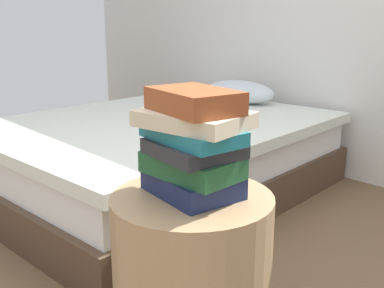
{
  "coord_description": "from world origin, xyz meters",
  "views": [
    {
      "loc": [
        0.85,
        -0.79,
        1.02
      ],
      "look_at": [
        0.0,
        0.0,
        0.71
      ],
      "focal_mm": 42.1,
      "sensor_mm": 36.0,
      "label": 1
    }
  ],
  "objects_px": {
    "book_forest": "(194,165)",
    "book_rust": "(195,100)",
    "book_navy": "(192,183)",
    "book_charcoal": "(195,148)",
    "side_table": "(192,286)",
    "book_cream": "(194,119)",
    "book_teal": "(193,134)",
    "bed": "(162,155)"
  },
  "relations": [
    {
      "from": "side_table",
      "to": "book_forest",
      "type": "distance_m",
      "value": 0.37
    },
    {
      "from": "book_navy",
      "to": "book_forest",
      "type": "bearing_deg",
      "value": -20.31
    },
    {
      "from": "side_table",
      "to": "book_charcoal",
      "type": "xyz_separation_m",
      "value": [
        0.01,
        0.0,
        0.42
      ]
    },
    {
      "from": "book_forest",
      "to": "book_charcoal",
      "type": "bearing_deg",
      "value": 27.8
    },
    {
      "from": "book_navy",
      "to": "book_charcoal",
      "type": "relative_size",
      "value": 1.09
    },
    {
      "from": "bed",
      "to": "book_navy",
      "type": "bearing_deg",
      "value": -40.26
    },
    {
      "from": "side_table",
      "to": "book_navy",
      "type": "bearing_deg",
      "value": 133.83
    },
    {
      "from": "book_charcoal",
      "to": "book_teal",
      "type": "height_order",
      "value": "book_teal"
    },
    {
      "from": "side_table",
      "to": "book_teal",
      "type": "height_order",
      "value": "book_teal"
    },
    {
      "from": "book_navy",
      "to": "book_charcoal",
      "type": "height_order",
      "value": "book_charcoal"
    },
    {
      "from": "book_forest",
      "to": "book_cream",
      "type": "height_order",
      "value": "book_cream"
    },
    {
      "from": "book_teal",
      "to": "book_navy",
      "type": "bearing_deg",
      "value": 147.79
    },
    {
      "from": "book_teal",
      "to": "book_cream",
      "type": "xyz_separation_m",
      "value": [
        -0.0,
        0.01,
        0.04
      ]
    },
    {
      "from": "book_cream",
      "to": "book_forest",
      "type": "bearing_deg",
      "value": -55.35
    },
    {
      "from": "side_table",
      "to": "book_navy",
      "type": "relative_size",
      "value": 2.27
    },
    {
      "from": "side_table",
      "to": "book_cream",
      "type": "height_order",
      "value": "book_cream"
    },
    {
      "from": "book_navy",
      "to": "book_rust",
      "type": "relative_size",
      "value": 1.02
    },
    {
      "from": "book_forest",
      "to": "book_teal",
      "type": "height_order",
      "value": "book_teal"
    },
    {
      "from": "book_charcoal",
      "to": "book_cream",
      "type": "distance_m",
      "value": 0.08
    },
    {
      "from": "book_navy",
      "to": "book_teal",
      "type": "distance_m",
      "value": 0.15
    },
    {
      "from": "book_forest",
      "to": "book_charcoal",
      "type": "xyz_separation_m",
      "value": [
        0.0,
        0.0,
        0.05
      ]
    },
    {
      "from": "book_forest",
      "to": "book_cream",
      "type": "relative_size",
      "value": 0.92
    },
    {
      "from": "book_charcoal",
      "to": "book_rust",
      "type": "xyz_separation_m",
      "value": [
        0.0,
        0.0,
        0.13
      ]
    },
    {
      "from": "book_cream",
      "to": "book_rust",
      "type": "bearing_deg",
      "value": -30.15
    },
    {
      "from": "side_table",
      "to": "book_forest",
      "type": "bearing_deg",
      "value": 34.57
    },
    {
      "from": "side_table",
      "to": "book_cream",
      "type": "bearing_deg",
      "value": 77.62
    },
    {
      "from": "book_navy",
      "to": "book_forest",
      "type": "distance_m",
      "value": 0.06
    },
    {
      "from": "side_table",
      "to": "book_charcoal",
      "type": "relative_size",
      "value": 2.47
    },
    {
      "from": "bed",
      "to": "book_cream",
      "type": "distance_m",
      "value": 1.61
    },
    {
      "from": "bed",
      "to": "book_teal",
      "type": "bearing_deg",
      "value": -40.28
    },
    {
      "from": "bed",
      "to": "book_charcoal",
      "type": "distance_m",
      "value": 1.59
    },
    {
      "from": "book_forest",
      "to": "book_rust",
      "type": "relative_size",
      "value": 1.05
    },
    {
      "from": "book_cream",
      "to": "book_charcoal",
      "type": "bearing_deg",
      "value": -33.74
    },
    {
      "from": "book_navy",
      "to": "book_teal",
      "type": "bearing_deg",
      "value": -29.96
    },
    {
      "from": "bed",
      "to": "book_cream",
      "type": "bearing_deg",
      "value": -40.13
    },
    {
      "from": "side_table",
      "to": "book_navy",
      "type": "height_order",
      "value": "book_navy"
    },
    {
      "from": "book_navy",
      "to": "book_forest",
      "type": "relative_size",
      "value": 0.96
    },
    {
      "from": "side_table",
      "to": "book_rust",
      "type": "xyz_separation_m",
      "value": [
        0.01,
        0.0,
        0.55
      ]
    },
    {
      "from": "bed",
      "to": "book_teal",
      "type": "distance_m",
      "value": 1.6
    },
    {
      "from": "book_charcoal",
      "to": "book_forest",
      "type": "bearing_deg",
      "value": -143.52
    },
    {
      "from": "book_charcoal",
      "to": "book_rust",
      "type": "relative_size",
      "value": 0.93
    },
    {
      "from": "bed",
      "to": "book_teal",
      "type": "xyz_separation_m",
      "value": [
        1.24,
        -0.89,
        0.5
      ]
    }
  ]
}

